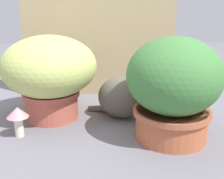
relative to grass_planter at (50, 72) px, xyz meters
The scene contains 6 objects.
ground_plane 0.35m from the grass_planter, 33.50° to the right, with size 6.00×6.00×0.00m, color slate.
cardboard_backdrop 0.52m from the grass_planter, 57.43° to the left, with size 0.97×0.03×0.88m, color tan.
grass_planter is the anchor object (origin of this frame).
leafy_planter 0.63m from the grass_planter, 24.67° to the right, with size 0.41×0.41×0.46m.
cat 0.41m from the grass_planter, ahead, with size 0.36×0.25×0.32m.
mushroom_ornament_pink 0.29m from the grass_planter, 118.56° to the right, with size 0.10×0.10×0.14m.
Camera 1 is at (0.04, -1.28, 0.59)m, focal length 45.19 mm.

